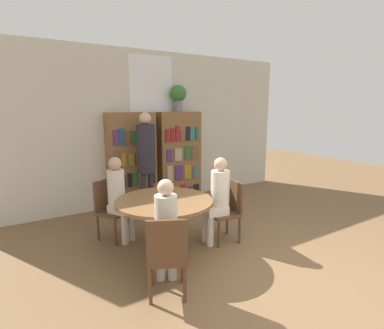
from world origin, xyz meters
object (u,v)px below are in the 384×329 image
at_px(seated_reader_right, 218,195).
at_px(bookshelf_left, 132,161).
at_px(chair_left_side, 110,206).
at_px(librarian_standing, 146,152).
at_px(seated_reader_back, 166,229).
at_px(bookshelf_right, 179,157).
at_px(chair_near_camera, 167,253).
at_px(chair_far_side, 228,208).
at_px(seated_reader_left, 119,195).
at_px(reading_table, 164,208).
at_px(flower_vase, 178,95).

bearing_deg(seated_reader_right, bookshelf_left, 19.83).
relative_size(chair_left_side, librarian_standing, 0.48).
bearing_deg(seated_reader_back, chair_left_side, 120.08).
bearing_deg(bookshelf_right, chair_left_side, -147.39).
distance_m(bookshelf_right, seated_reader_back, 3.21).
bearing_deg(bookshelf_left, seated_reader_back, -103.35).
bearing_deg(chair_left_side, chair_near_camera, 63.00).
distance_m(chair_left_side, chair_far_side, 1.73).
relative_size(chair_left_side, seated_reader_left, 0.71).
relative_size(seated_reader_left, librarian_standing, 0.67).
bearing_deg(seated_reader_back, bookshelf_left, 101.77).
bearing_deg(seated_reader_left, seated_reader_right, 117.07).
distance_m(bookshelf_right, reading_table, 2.43).
xyz_separation_m(bookshelf_right, seated_reader_right, (-0.55, -2.11, -0.21)).
bearing_deg(chair_left_side, bookshelf_left, -152.90).
xyz_separation_m(bookshelf_left, chair_left_side, (-0.78, -1.16, -0.42)).
bearing_deg(chair_near_camera, flower_vase, 83.97).
bearing_deg(seated_reader_back, chair_far_side, 49.61).
xyz_separation_m(bookshelf_right, seated_reader_back, (-1.68, -2.72, -0.24)).
distance_m(reading_table, seated_reader_right, 0.80).
bearing_deg(flower_vase, seated_reader_back, -121.51).
height_order(reading_table, chair_far_side, chair_far_side).
relative_size(flower_vase, reading_table, 0.42).
bearing_deg(bookshelf_right, librarian_standing, -151.92).
height_order(chair_far_side, librarian_standing, librarian_standing).
distance_m(bookshelf_left, chair_left_side, 1.46).
bearing_deg(seated_reader_left, seated_reader_back, 63.06).
bearing_deg(reading_table, seated_reader_back, -115.12).
height_order(bookshelf_left, reading_table, bookshelf_left).
relative_size(flower_vase, chair_left_side, 0.60).
bearing_deg(chair_left_side, librarian_standing, -171.84).
bearing_deg(librarian_standing, bookshelf_left, 100.00).
bearing_deg(chair_far_side, flower_vase, -2.77).
distance_m(flower_vase, reading_table, 2.87).
height_order(reading_table, librarian_standing, librarian_standing).
distance_m(chair_far_side, librarian_standing, 1.84).
xyz_separation_m(flower_vase, reading_table, (-1.34, -2.02, -1.53)).
xyz_separation_m(chair_near_camera, seated_reader_right, (1.20, 0.78, 0.22)).
distance_m(chair_near_camera, chair_left_side, 1.73).
relative_size(chair_near_camera, chair_far_side, 1.00).
relative_size(seated_reader_left, seated_reader_back, 1.01).
relative_size(bookshelf_right, seated_reader_back, 1.50).
distance_m(bookshelf_right, chair_left_side, 2.19).
xyz_separation_m(bookshelf_right, chair_left_side, (-1.81, -1.16, -0.42)).
xyz_separation_m(bookshelf_left, bookshelf_right, (1.03, -0.00, 0.00)).
distance_m(chair_near_camera, librarian_standing, 2.61).
relative_size(seated_reader_left, seated_reader_right, 0.99).
bearing_deg(seated_reader_left, librarian_standing, -162.65).
bearing_deg(chair_near_camera, librarian_standing, 96.32).
height_order(reading_table, chair_left_side, chair_left_side).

